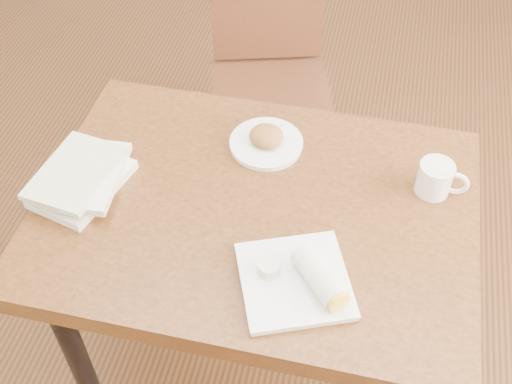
% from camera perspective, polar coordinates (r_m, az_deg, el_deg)
% --- Properties ---
extents(ground, '(4.00, 5.00, 0.01)m').
position_cam_1_polar(ground, '(2.21, -0.00, -14.15)').
color(ground, '#472814').
rests_on(ground, ground).
extents(table, '(1.08, 0.79, 0.75)m').
position_cam_1_polar(table, '(1.66, -0.00, -3.28)').
color(table, brown).
rests_on(table, ground).
extents(chair_far, '(0.52, 0.52, 0.95)m').
position_cam_1_polar(chair_far, '(2.36, 1.21, 11.42)').
color(chair_far, '#4D2516').
rests_on(chair_far, ground).
extents(plate_scone, '(0.20, 0.20, 0.06)m').
position_cam_1_polar(plate_scone, '(1.72, 0.92, 4.56)').
color(plate_scone, white).
rests_on(plate_scone, table).
extents(coffee_mug, '(0.13, 0.09, 0.09)m').
position_cam_1_polar(coffee_mug, '(1.65, 15.74, 1.20)').
color(coffee_mug, white).
rests_on(coffee_mug, table).
extents(plate_burrito, '(0.31, 0.31, 0.08)m').
position_cam_1_polar(plate_burrito, '(1.43, 4.11, -7.74)').
color(plate_burrito, white).
rests_on(plate_burrito, table).
extents(book_stack, '(0.23, 0.28, 0.07)m').
position_cam_1_polar(book_stack, '(1.66, -15.19, 1.21)').
color(book_stack, white).
rests_on(book_stack, table).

